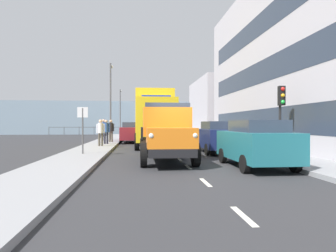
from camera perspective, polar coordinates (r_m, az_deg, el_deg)
name	(u,v)px	position (r m, az deg, el deg)	size (l,w,h in m)	color
ground_plane	(165,146)	(20.60, -0.69, -3.99)	(80.00, 80.00, 0.00)	#2D2D30
sidewalk_left	(227,145)	(21.47, 11.52, -3.62)	(2.33, 41.07, 0.15)	gray
sidewalk_right	(100,146)	(20.70, -13.36, -3.77)	(2.33, 41.07, 0.15)	gray
road_centreline_markings	(165,146)	(20.55, -0.68, -3.99)	(0.12, 37.60, 0.01)	silver
building_terrace	(313,61)	(20.96, 26.71, 11.47)	(7.05, 22.10, 11.24)	#B7B2B7
building_far_block	(223,108)	(38.75, 10.87, 3.48)	(7.04, 11.67, 7.30)	#B7B2B7
sea_horizon	(151,118)	(44.04, -3.35, 1.62)	(80.00, 0.80, 5.00)	gray
seawall_railing	(152,129)	(40.44, -3.14, -0.51)	(28.08, 0.08, 1.20)	#4C5156
truck_vintage_orange	(167,134)	(11.94, -0.29, -1.55)	(2.17, 5.64, 2.43)	black
lorry_cargo_yellow	(154,117)	(20.12, -2.82, 1.82)	(2.58, 8.20, 3.87)	gold
car_teal_kerbside_near	(255,143)	(11.00, 16.91, -3.21)	(1.89, 3.94, 1.72)	#1E6670
car_navy_kerbside_1	(217,137)	(15.93, 9.70, -2.08)	(1.83, 3.88, 1.72)	navy
car_maroon_oppositeside_0	(132,132)	(24.66, -7.18, -1.18)	(1.87, 4.55, 1.72)	maroon
pedestrian_near_railing	(101,130)	(19.17, -13.20, -0.85)	(0.53, 0.34, 1.72)	#4C473D
pedestrian_strolling	(106,130)	(21.14, -12.16, -0.72)	(0.53, 0.34, 1.73)	black
pedestrian_with_bag	(111,129)	(23.20, -11.25, -0.56)	(0.53, 0.34, 1.76)	#4C473D
pedestrian_by_lamp	(104,128)	(25.06, -12.61, -0.38)	(0.53, 0.34, 1.83)	black
traffic_light_near	(281,105)	(14.48, 21.46, 3.90)	(0.28, 0.41, 3.20)	black
lamp_post_promenade	(111,95)	(26.88, -11.28, 6.11)	(0.32, 1.14, 6.94)	#59595B
lamp_post_far	(120,108)	(39.67, -9.43, 3.63)	(0.32, 1.14, 6.08)	#59595B
street_sign	(83,122)	(14.50, -16.52, 0.78)	(0.50, 0.07, 2.25)	#4C4C4C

